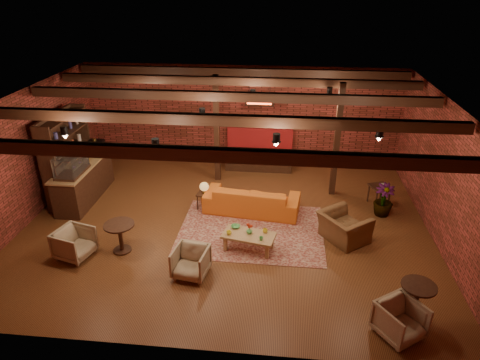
# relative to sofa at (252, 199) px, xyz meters

# --- Properties ---
(floor) EXTENTS (10.00, 10.00, 0.00)m
(floor) POSITION_rel_sofa_xyz_m (-0.59, -0.75, -0.36)
(floor) COLOR #412110
(floor) RESTS_ON ground
(ceiling) EXTENTS (10.00, 8.00, 0.02)m
(ceiling) POSITION_rel_sofa_xyz_m (-0.59, -0.75, 2.84)
(ceiling) COLOR black
(ceiling) RESTS_ON wall_back
(wall_back) EXTENTS (10.00, 0.02, 3.20)m
(wall_back) POSITION_rel_sofa_xyz_m (-0.59, 3.25, 1.24)
(wall_back) COLOR #5F261B
(wall_back) RESTS_ON ground
(wall_front) EXTENTS (10.00, 0.02, 3.20)m
(wall_front) POSITION_rel_sofa_xyz_m (-0.59, -4.75, 1.24)
(wall_front) COLOR #5F261B
(wall_front) RESTS_ON ground
(wall_left) EXTENTS (0.02, 8.00, 3.20)m
(wall_left) POSITION_rel_sofa_xyz_m (-5.59, -0.75, 1.24)
(wall_left) COLOR #5F261B
(wall_left) RESTS_ON ground
(wall_right) EXTENTS (0.02, 8.00, 3.20)m
(wall_right) POSITION_rel_sofa_xyz_m (4.41, -0.75, 1.24)
(wall_right) COLOR #5F261B
(wall_right) RESTS_ON ground
(ceiling_beams) EXTENTS (9.80, 6.40, 0.22)m
(ceiling_beams) POSITION_rel_sofa_xyz_m (-0.59, -0.75, 2.72)
(ceiling_beams) COLOR black
(ceiling_beams) RESTS_ON ceiling
(ceiling_pipe) EXTENTS (9.60, 0.12, 0.12)m
(ceiling_pipe) POSITION_rel_sofa_xyz_m (-0.59, 0.85, 2.49)
(ceiling_pipe) COLOR black
(ceiling_pipe) RESTS_ON ceiling
(post_left) EXTENTS (0.16, 0.16, 3.20)m
(post_left) POSITION_rel_sofa_xyz_m (-1.19, 1.85, 1.24)
(post_left) COLOR black
(post_left) RESTS_ON ground
(post_right) EXTENTS (0.16, 0.16, 3.20)m
(post_right) POSITION_rel_sofa_xyz_m (2.21, 1.25, 1.24)
(post_right) COLOR black
(post_right) RESTS_ON ground
(service_counter) EXTENTS (0.80, 2.50, 1.60)m
(service_counter) POSITION_rel_sofa_xyz_m (-4.69, 0.25, 0.44)
(service_counter) COLOR black
(service_counter) RESTS_ON ground
(plant_counter) EXTENTS (0.35, 0.39, 0.30)m
(plant_counter) POSITION_rel_sofa_xyz_m (-4.59, 0.45, 0.86)
(plant_counter) COLOR #337F33
(plant_counter) RESTS_ON service_counter
(shelving_hutch) EXTENTS (0.52, 2.00, 2.40)m
(shelving_hutch) POSITION_rel_sofa_xyz_m (-5.09, 0.35, 0.84)
(shelving_hutch) COLOR black
(shelving_hutch) RESTS_ON ground
(banquette) EXTENTS (2.10, 0.70, 1.00)m
(banquette) POSITION_rel_sofa_xyz_m (0.01, 2.80, 0.14)
(banquette) COLOR maroon
(banquette) RESTS_ON ground
(service_sign) EXTENTS (0.86, 0.06, 0.30)m
(service_sign) POSITION_rel_sofa_xyz_m (0.01, 2.35, 1.99)
(service_sign) COLOR #FF4419
(service_sign) RESTS_ON ceiling
(ceiling_spotlights) EXTENTS (6.40, 4.40, 0.28)m
(ceiling_spotlights) POSITION_rel_sofa_xyz_m (-0.59, -0.75, 2.50)
(ceiling_spotlights) COLOR black
(ceiling_spotlights) RESTS_ON ceiling
(rug) EXTENTS (3.54, 2.72, 0.01)m
(rug) POSITION_rel_sofa_xyz_m (0.07, -0.96, -0.36)
(rug) COLOR maroon
(rug) RESTS_ON floor
(sofa) EXTENTS (2.58, 1.26, 0.72)m
(sofa) POSITION_rel_sofa_xyz_m (0.00, 0.00, 0.00)
(sofa) COLOR #CD611C
(sofa) RESTS_ON floor
(coffee_table) EXTENTS (1.27, 0.82, 0.66)m
(coffee_table) POSITION_rel_sofa_xyz_m (0.06, -1.75, -0.00)
(coffee_table) COLOR #936944
(coffee_table) RESTS_ON floor
(side_table_lamp) EXTENTS (0.43, 0.43, 0.78)m
(side_table_lamp) POSITION_rel_sofa_xyz_m (-1.27, 0.02, 0.23)
(side_table_lamp) COLOR black
(side_table_lamp) RESTS_ON floor
(round_table_left) EXTENTS (0.68, 0.68, 0.71)m
(round_table_left) POSITION_rel_sofa_xyz_m (-2.80, -2.11, 0.12)
(round_table_left) COLOR black
(round_table_left) RESTS_ON floor
(armchair_a) EXTENTS (0.85, 0.88, 0.75)m
(armchair_a) POSITION_rel_sofa_xyz_m (-3.76, -2.41, 0.01)
(armchair_a) COLOR beige
(armchair_a) RESTS_ON floor
(armchair_b) EXTENTS (0.78, 0.74, 0.71)m
(armchair_b) POSITION_rel_sofa_xyz_m (-1.06, -2.79, -0.01)
(armchair_b) COLOR beige
(armchair_b) RESTS_ON floor
(armchair_right) EXTENTS (1.18, 1.25, 0.92)m
(armchair_right) POSITION_rel_sofa_xyz_m (2.26, -1.13, 0.10)
(armchair_right) COLOR brown
(armchair_right) RESTS_ON floor
(side_table_book) EXTENTS (0.64, 0.64, 0.57)m
(side_table_book) POSITION_rel_sofa_xyz_m (3.42, 0.75, 0.15)
(side_table_book) COLOR black
(side_table_book) RESTS_ON floor
(round_table_right) EXTENTS (0.62, 0.62, 0.73)m
(round_table_right) POSITION_rel_sofa_xyz_m (3.27, -3.57, 0.13)
(round_table_right) COLOR black
(round_table_right) RESTS_ON floor
(armchair_far) EXTENTS (0.96, 0.95, 0.73)m
(armchair_far) POSITION_rel_sofa_xyz_m (2.89, -4.06, 0.00)
(armchair_far) COLOR beige
(armchair_far) RESTS_ON floor
(plant_tall) EXTENTS (1.60, 1.60, 2.63)m
(plant_tall) POSITION_rel_sofa_xyz_m (3.41, 0.16, 0.95)
(plant_tall) COLOR #4C7F4C
(plant_tall) RESTS_ON floor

